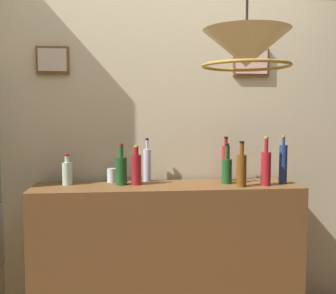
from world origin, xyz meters
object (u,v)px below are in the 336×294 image
Objects in this scene: liquor_bottle_vodka at (227,170)px; liquor_bottle_tequila at (283,164)px; liquor_bottle_mezcal at (147,164)px; liquor_bottle_scotch at (136,169)px; liquor_bottle_rum at (121,170)px; liquor_bottle_gin at (242,169)px; liquor_bottle_vermouth at (266,167)px; pendant_lamp at (246,50)px; liquor_bottle_port at (67,172)px; glass_tumbler_rocks at (112,175)px; liquor_bottle_amaro at (226,162)px.

liquor_bottle_vodka is 0.83× the size of liquor_bottle_tequila.
liquor_bottle_mezcal is 1.14× the size of liquor_bottle_scotch.
liquor_bottle_rum is (-1.05, 0.06, -0.03)m from liquor_bottle_tequila.
liquor_bottle_gin is at bearing -61.82° from liquor_bottle_vodka.
pendant_lamp is (-0.32, -0.62, 0.64)m from liquor_bottle_vermouth.
liquor_bottle_port is at bearing 174.09° from liquor_bottle_rum.
liquor_bottle_tequila is at bearing 14.31° from liquor_bottle_gin.
liquor_bottle_vodka is 0.98m from pendant_lamp.
liquor_bottle_gin is 3.14× the size of glass_tumbler_rocks.
liquor_bottle_amaro is 0.96× the size of liquor_bottle_vermouth.
liquor_bottle_gin is (0.05, -0.23, -0.02)m from liquor_bottle_amaro.
liquor_bottle_vermouth is (0.75, -0.23, 0.00)m from liquor_bottle_mezcal.
glass_tumbler_rocks is 0.20× the size of pendant_lamp.
glass_tumbler_rocks is at bearing -177.28° from liquor_bottle_mezcal.
pendant_lamp reaches higher than liquor_bottle_mezcal.
liquor_bottle_mezcal reaches higher than glass_tumbler_rocks.
liquor_bottle_rum is 0.77m from liquor_bottle_gin.
liquor_bottle_vermouth is (0.21, -0.21, -0.01)m from liquor_bottle_amaro.
liquor_bottle_scotch reaches higher than liquor_bottle_port.
liquor_bottle_scotch is at bearing 124.82° from pendant_lamp.
liquor_bottle_port is at bearing 141.10° from pendant_lamp.
liquor_bottle_vermouth is 0.94m from pendant_lamp.
liquor_bottle_mezcal is at bearing 162.71° from liquor_bottle_vermouth.
liquor_bottle_gin is at bearing -8.85° from liquor_bottle_port.
liquor_bottle_tequila is 0.71× the size of pendant_lamp.
liquor_bottle_port is 0.29m from glass_tumbler_rocks.
liquor_bottle_amaro is 0.71m from liquor_bottle_rum.
liquor_bottle_mezcal is 0.25m from glass_tumbler_rocks.
pendant_lamp is (-0.09, -0.71, 0.67)m from liquor_bottle_vodka.
liquor_bottle_tequila is at bearing 21.07° from liquor_bottle_vermouth.
liquor_bottle_vodka is 0.59m from liquor_bottle_scotch.
liquor_bottle_amaro is 1.05× the size of liquor_bottle_gin.
liquor_bottle_rum is at bearing 173.14° from liquor_bottle_vermouth.
glass_tumbler_rocks is (-0.07, 0.11, -0.05)m from liquor_bottle_rum.
liquor_bottle_gin is 0.64× the size of pendant_lamp.
liquor_bottle_gin is at bearing -23.89° from liquor_bottle_mezcal.
liquor_bottle_tequila is 1.02× the size of liquor_bottle_vermouth.
liquor_bottle_vodka reaches higher than liquor_bottle_port.
liquor_bottle_rum is at bearing -59.44° from glass_tumbler_rocks.
pendant_lamp is (0.43, -0.85, 0.64)m from liquor_bottle_mezcal.
pendant_lamp is (-0.45, -0.67, 0.63)m from liquor_bottle_tequila.
liquor_bottle_mezcal is 0.15m from liquor_bottle_scotch.
liquor_bottle_port is (-1.04, 0.05, -0.01)m from liquor_bottle_vodka.
liquor_bottle_vodka is 0.77m from glass_tumbler_rocks.
liquor_bottle_vermouth is at bearing -12.67° from glass_tumbler_rocks.
liquor_bottle_vermouth is 1.09× the size of liquor_bottle_gin.
liquor_bottle_vodka is at bearing -99.83° from liquor_bottle_amaro.
liquor_bottle_tequila is 1.40m from liquor_bottle_port.
liquor_bottle_vermouth reaches higher than liquor_bottle_scotch.
glass_tumbler_rocks is at bearing 120.56° from liquor_bottle_rum.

